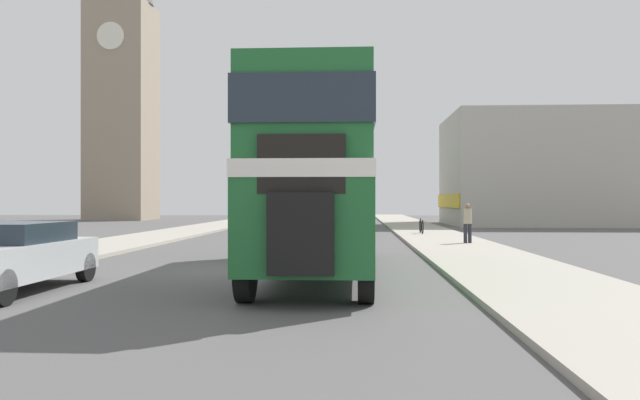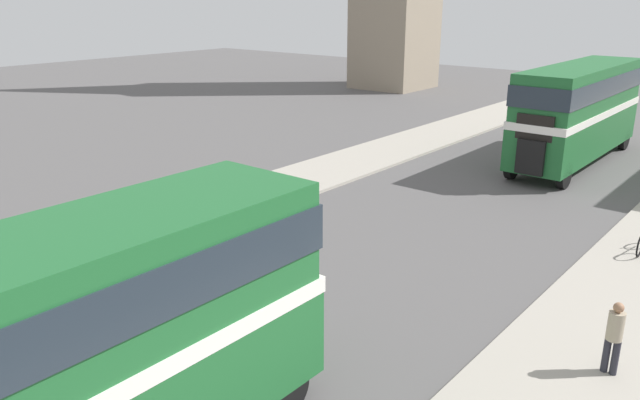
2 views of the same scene
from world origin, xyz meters
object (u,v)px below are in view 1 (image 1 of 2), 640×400
car_parked_near (12,255)px  bicycle_on_pavement (421,226)px  double_decker_bus (320,170)px  pedestrian_walking (468,221)px  bus_distant (327,188)px  church_tower (122,38)px

car_parked_near → bicycle_on_pavement: (10.19, 20.31, -0.24)m
double_decker_bus → bicycle_on_pavement: 17.43m
double_decker_bus → pedestrian_walking: 11.02m
car_parked_near → bicycle_on_pavement: bearing=63.4°
bicycle_on_pavement → double_decker_bus: bearing=-104.3°
bus_distant → bicycle_on_pavement: (5.29, -9.61, -2.15)m
double_decker_bus → church_tower: bearing=116.6°
car_parked_near → church_tower: size_ratio=0.13×
bicycle_on_pavement → church_tower: 39.26m
car_parked_near → bicycle_on_pavement: size_ratio=2.38×
pedestrian_walking → bicycle_on_pavement: 7.34m
bus_distant → car_parked_near: (-4.89, -29.92, -1.91)m
bus_distant → car_parked_near: size_ratio=2.55×
bicycle_on_pavement → car_parked_near: bearing=-116.6°
pedestrian_walking → church_tower: 44.66m
bicycle_on_pavement → church_tower: bearing=135.2°
bus_distant → church_tower: church_tower is taller
double_decker_bus → church_tower: (-20.98, 41.82, 14.52)m
bus_distant → car_parked_near: bus_distant is taller
car_parked_near → pedestrian_walking: pedestrian_walking is taller
car_parked_near → church_tower: bearing=108.4°
car_parked_near → church_tower: church_tower is taller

